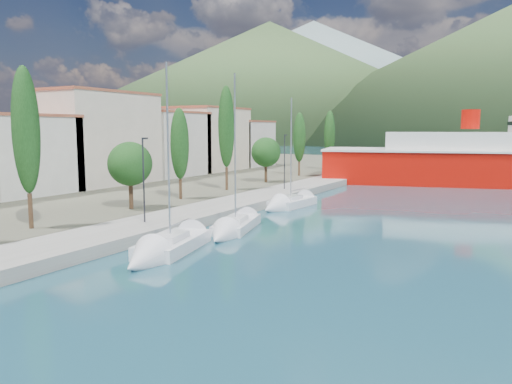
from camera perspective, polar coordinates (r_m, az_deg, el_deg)
The scene contains 9 objects.
ground at distance 134.41m, azimuth 22.60°, elevation 3.47°, with size 1400.00×1400.00×0.00m, color #1D4B5B.
quay at distance 46.73m, azimuth -2.48°, elevation -1.49°, with size 5.00×88.00×0.80m, color gray.
land_strip at distance 79.73m, azimuth -22.39°, elevation 1.54°, with size 70.00×148.00×0.70m, color #565644.
town_buildings at distance 68.98m, azimuth -14.17°, elevation 5.41°, with size 9.20×69.20×11.30m.
tree_row at distance 53.28m, azimuth -4.95°, elevation 5.46°, with size 3.75×64.92×11.52m.
lamp_posts at distance 36.63m, azimuth -12.45°, elevation 1.75°, with size 0.15×45.88×6.06m.
sailboat_near at distance 29.62m, azimuth -11.19°, elevation -6.86°, with size 4.44×8.95×12.35m.
sailboat_mid at distance 35.57m, azimuth -3.11°, elevation -4.41°, with size 4.45×8.84×12.31m.
sailboat_far at distance 46.99m, azimuth 3.05°, elevation -1.54°, with size 3.12×7.89×11.33m.
Camera 1 is at (15.22, -13.34, 7.45)m, focal length 35.00 mm.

